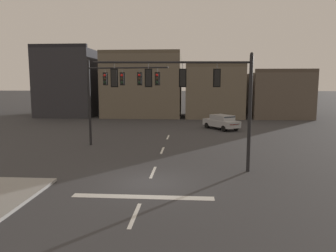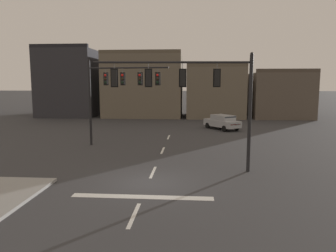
{
  "view_description": "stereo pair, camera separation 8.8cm",
  "coord_description": "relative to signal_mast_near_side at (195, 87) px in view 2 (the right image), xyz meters",
  "views": [
    {
      "loc": [
        2.11,
        -15.58,
        5.06
      ],
      "look_at": [
        0.83,
        2.47,
        2.62
      ],
      "focal_mm": 34.02,
      "sensor_mm": 36.0,
      "label": 1
    },
    {
      "loc": [
        2.2,
        -15.58,
        5.06
      ],
      "look_at": [
        0.83,
        2.47,
        2.62
      ],
      "focal_mm": 34.02,
      "sensor_mm": 36.0,
      "label": 2
    }
  ],
  "objects": [
    {
      "name": "ground_plane",
      "position": [
        -2.36,
        -2.38,
        -4.82
      ],
      "size": [
        400.0,
        400.0,
        0.0
      ],
      "primitive_type": "plane",
      "color": "#353538"
    },
    {
      "name": "stop_bar_paint",
      "position": [
        -2.36,
        -4.38,
        -4.82
      ],
      "size": [
        6.4,
        0.5,
        0.01
      ],
      "primitive_type": "cube",
      "color": "silver",
      "rests_on": "ground"
    },
    {
      "name": "lane_centreline",
      "position": [
        -2.36,
        -0.38,
        -4.82
      ],
      "size": [
        0.16,
        26.4,
        0.01
      ],
      "color": "silver",
      "rests_on": "ground"
    },
    {
      "name": "signal_mast_near_side",
      "position": [
        0.0,
        0.0,
        0.0
      ],
      "size": [
        8.83,
        0.78,
        6.76
      ],
      "color": "black",
      "rests_on": "ground"
    },
    {
      "name": "signal_mast_far_side",
      "position": [
        -6.25,
        7.18,
        -0.0
      ],
      "size": [
        6.59,
        0.96,
        6.95
      ],
      "color": "black",
      "rests_on": "ground"
    },
    {
      "name": "car_lot_nearside",
      "position": [
        3.16,
        17.13,
        -3.96
      ],
      "size": [
        3.97,
        4.65,
        1.61
      ],
      "color": "#9EA0A5",
      "rests_on": "ground"
    },
    {
      "name": "building_row",
      "position": [
        -4.92,
        31.91,
        -0.53
      ],
      "size": [
        40.24,
        13.17,
        10.58
      ],
      "color": "#2D2D33",
      "rests_on": "ground"
    }
  ]
}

